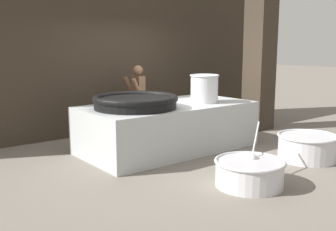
{
  "coord_description": "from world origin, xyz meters",
  "views": [
    {
      "loc": [
        -4.33,
        -5.49,
        1.86
      ],
      "look_at": [
        0.0,
        0.0,
        0.62
      ],
      "focal_mm": 42.0,
      "sensor_mm": 36.0,
      "label": 1
    }
  ],
  "objects_px": {
    "stock_pot": "(204,88)",
    "prep_bowl_meat": "(307,146)",
    "prep_bowl_vegetables": "(249,171)",
    "giant_wok_near": "(135,101)",
    "cook": "(138,98)"
  },
  "relations": [
    {
      "from": "cook",
      "to": "prep_bowl_vegetables",
      "type": "distance_m",
      "value": 3.54
    },
    {
      "from": "giant_wok_near",
      "to": "cook",
      "type": "distance_m",
      "value": 1.59
    },
    {
      "from": "stock_pot",
      "to": "cook",
      "type": "distance_m",
      "value": 1.61
    },
    {
      "from": "giant_wok_near",
      "to": "stock_pot",
      "type": "height_order",
      "value": "stock_pot"
    },
    {
      "from": "giant_wok_near",
      "to": "prep_bowl_vegetables",
      "type": "height_order",
      "value": "giant_wok_near"
    },
    {
      "from": "stock_pot",
      "to": "prep_bowl_meat",
      "type": "xyz_separation_m",
      "value": [
        0.75,
        -1.71,
        -0.87
      ]
    },
    {
      "from": "prep_bowl_meat",
      "to": "prep_bowl_vegetables",
      "type": "bearing_deg",
      "value": -172.42
    },
    {
      "from": "stock_pot",
      "to": "giant_wok_near",
      "type": "bearing_deg",
      "value": 171.01
    },
    {
      "from": "giant_wok_near",
      "to": "prep_bowl_meat",
      "type": "bearing_deg",
      "value": -42.25
    },
    {
      "from": "stock_pot",
      "to": "prep_bowl_vegetables",
      "type": "relative_size",
      "value": 0.47
    },
    {
      "from": "prep_bowl_vegetables",
      "to": "prep_bowl_meat",
      "type": "xyz_separation_m",
      "value": [
        1.73,
        0.23,
        0.03
      ]
    },
    {
      "from": "stock_pot",
      "to": "cook",
      "type": "bearing_deg",
      "value": 106.89
    },
    {
      "from": "stock_pot",
      "to": "prep_bowl_meat",
      "type": "distance_m",
      "value": 2.06
    },
    {
      "from": "giant_wok_near",
      "to": "cook",
      "type": "xyz_separation_m",
      "value": [
        0.92,
        1.29,
        -0.15
      ]
    },
    {
      "from": "stock_pot",
      "to": "prep_bowl_meat",
      "type": "relative_size",
      "value": 0.54
    }
  ]
}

